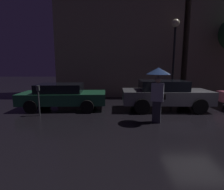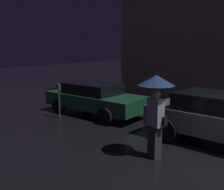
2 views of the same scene
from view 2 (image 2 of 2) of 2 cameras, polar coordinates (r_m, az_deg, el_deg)
building_facade_left at (r=14.14m, az=20.93°, el=17.65°), size 8.82×3.00×9.67m
parked_car_green at (r=11.57m, az=-3.47°, el=-0.56°), size 4.35×1.97×1.31m
parked_car_grey at (r=8.69m, az=21.32°, el=-4.36°), size 4.34×1.98×1.49m
pedestrian_with_umbrella at (r=7.05m, az=8.91°, el=-0.51°), size 0.92×0.92×2.15m
parking_meter at (r=11.21m, az=-10.72°, el=-0.40°), size 0.12×0.10×1.35m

